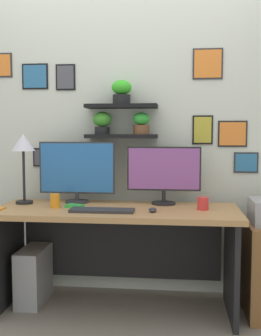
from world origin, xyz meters
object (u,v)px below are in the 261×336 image
Objects in this scene: desk_lamp at (23,148)px; scissors_tray at (74,206)px; computer_mouse at (153,210)px; keyboard at (102,210)px; coffee_mug at (203,203)px; desk at (117,234)px; pen_cup at (55,201)px; monitor_left at (77,170)px; monitor_right at (164,172)px; computer_tower_left at (34,275)px.

scissors_tray is (0.43, -0.14, -0.41)m from desk_lamp.
keyboard is at bearing -175.05° from computer_mouse.
computer_mouse is at bearing -13.67° from desk_lamp.
desk_lamp reaches higher than scissors_tray.
scissors_tray is (-0.57, 0.10, -0.00)m from computer_mouse.
desk is at bearing 175.51° from coffee_mug.
monitor_left is at bearing 65.24° from pen_cup.
desk_lamp is 0.61m from scissors_tray.
pen_cup is at bearing -170.70° from desk.
desk_lamp is at bearing 166.33° from computer_mouse.
desk is at bearing -5.42° from desk_lamp.
coffee_mug is at bearing 12.66° from keyboard.
pen_cup is at bearing -114.76° from monitor_left.
monitor_left is at bearing 98.26° from scissors_tray.
monitor_right is 1.04× the size of desk_lamp.
monitor_left is 0.33m from pen_cup.
keyboard is 4.40× the size of pen_cup.
keyboard is at bearing -19.64° from pen_cup.
desk_lamp is at bearing 161.89° from scissors_tray.
desk is 0.38m from scissors_tray.
keyboard is at bearing -22.69° from desk_lamp.
monitor_right is at bearing 143.51° from coffee_mug.
computer_mouse is at bearing 4.95° from keyboard.
monitor_right reaches higher than scissors_tray.
pen_cup is (0.28, -0.14, -0.38)m from desk_lamp.
desk is 19.55× the size of coffee_mug.
pen_cup is at bearing 160.36° from keyboard.
coffee_mug is (0.35, 0.13, 0.03)m from computer_mouse.
keyboard is at bearing -54.46° from monitor_left.
desk is 14.66× the size of scissors_tray.
coffee_mug is at bearing -12.40° from monitor_left.
scissors_tray is at bearing -166.88° from desk.
monitor_right is 0.40m from coffee_mug.
desk is at bearing -154.35° from monitor_right.
monitor_left is 1.00m from coffee_mug.
coffee_mug is (0.62, -0.05, 0.25)m from desk.
desk_lamp is at bearing 175.01° from coffee_mug.
desk_lamp is at bearing 153.57° from pen_cup.
coffee_mug is at bearing 1.35° from scissors_tray.
monitor_right is at bearing -0.02° from monitor_left.
desk_lamp reaches higher than pen_cup.
computer_tower_left is at bearing 156.69° from pen_cup.
pen_cup reaches higher than desk.
desk_lamp is 5.91× the size of coffee_mug.
monitor_left is 5.90× the size of pen_cup.
scissors_tray reaches higher than keyboard.
computer_tower_left is at bearing 177.13° from coffee_mug.
desk_lamp is 5.32× the size of pen_cup.
scissors_tray is at bearing -13.89° from computer_tower_left.
computer_tower_left is at bearing 166.11° from scissors_tray.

